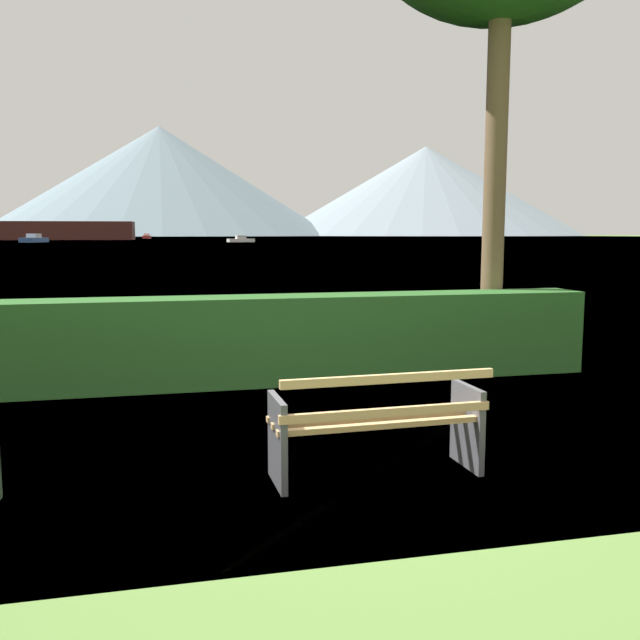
{
  "coord_description": "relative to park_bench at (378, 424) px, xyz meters",
  "views": [
    {
      "loc": [
        -1.6,
        -4.94,
        1.89
      ],
      "look_at": [
        0.0,
        1.9,
        0.99
      ],
      "focal_mm": 38.22,
      "sensor_mm": 36.0,
      "label": 1
    }
  ],
  "objects": [
    {
      "name": "tender_far",
      "position": [
        15.56,
        144.61,
        0.09
      ],
      "size": [
        6.16,
        3.24,
        1.45
      ],
      "color": "silver",
      "rests_on": "water_surface"
    },
    {
      "name": "sailboat_mid",
      "position": [
        -27.77,
        150.91,
        0.25
      ],
      "size": [
        4.85,
        8.87,
        1.89
      ],
      "color": "#335693",
      "rests_on": "water_surface"
    },
    {
      "name": "water_surface",
      "position": [
        -0.0,
        308.67,
        -0.42
      ],
      "size": [
        620.0,
        620.0,
        0.0
      ],
      "primitive_type": "plane",
      "color": "#7A99A8",
      "rests_on": "ground_plane"
    },
    {
      "name": "distant_hills",
      "position": [
        -21.86,
        565.38,
        35.47
      ],
      "size": [
        811.04,
        342.74,
        87.48
      ],
      "color": "slate",
      "rests_on": "ground_plane"
    },
    {
      "name": "hedge_row",
      "position": [
        -0.0,
        3.56,
        0.13
      ],
      "size": [
        7.93,
        0.7,
        1.1
      ],
      "primitive_type": "cube",
      "color": "#285B23",
      "rests_on": "ground_plane"
    },
    {
      "name": "park_bench",
      "position": [
        0.0,
        0.0,
        0.0
      ],
      "size": [
        1.67,
        0.62,
        0.87
      ],
      "color": "tan",
      "rests_on": "ground_plane"
    },
    {
      "name": "fishing_boat_near",
      "position": [
        -6.3,
        250.48,
        0.28
      ],
      "size": [
        2.97,
        7.43,
        1.89
      ],
      "color": "#B2332D",
      "rests_on": "water_surface"
    },
    {
      "name": "ground_plane",
      "position": [
        -0.0,
        0.06,
        -0.42
      ],
      "size": [
        1400.0,
        1400.0,
        0.0
      ],
      "primitive_type": "plane",
      "color": "#567A38"
    }
  ]
}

